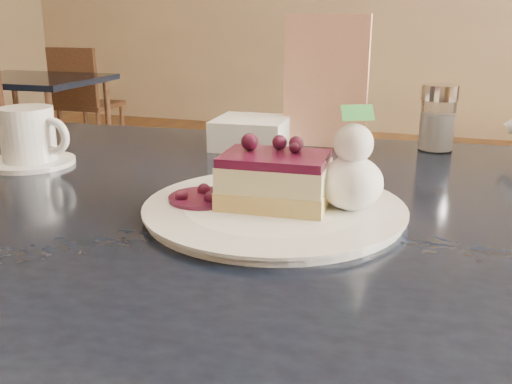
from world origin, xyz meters
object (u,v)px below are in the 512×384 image
(main_table, at_px, (283,260))
(bg_table_far_left, at_px, (39,170))
(dessert_plate, at_px, (274,210))
(coffee_set, at_px, (30,139))
(cheesecake_slice, at_px, (275,180))

(main_table, xyz_separation_m, bg_table_far_left, (-2.42, 2.32, -0.68))
(dessert_plate, bearing_deg, coffee_set, 167.43)
(main_table, height_order, dessert_plate, dessert_plate)
(cheesecake_slice, bearing_deg, main_table, 90.00)
(cheesecake_slice, distance_m, coffee_set, 0.47)
(dessert_plate, distance_m, bg_table_far_left, 3.47)
(dessert_plate, bearing_deg, bg_table_far_left, 135.59)
(cheesecake_slice, bearing_deg, dessert_plate, -139.57)
(cheesecake_slice, bearing_deg, coffee_set, 162.85)
(main_table, height_order, bg_table_far_left, main_table)
(coffee_set, bearing_deg, dessert_plate, -12.57)
(main_table, distance_m, coffee_set, 0.48)
(dessert_plate, relative_size, bg_table_far_left, 0.19)
(coffee_set, bearing_deg, cheesecake_slice, -12.57)
(cheesecake_slice, relative_size, bg_table_far_left, 0.08)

